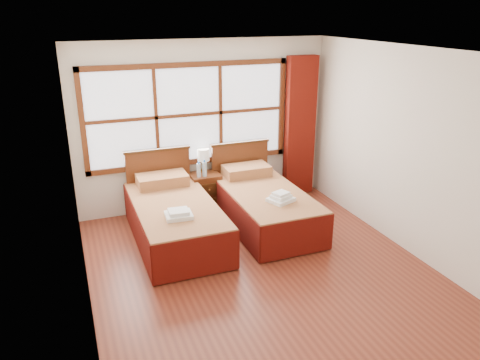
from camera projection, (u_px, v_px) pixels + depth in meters
name	position (u px, v px, depth m)	size (l,w,h in m)	color
floor	(261.00, 270.00, 5.72)	(4.50, 4.50, 0.00)	maroon
ceiling	(265.00, 51.00, 4.82)	(4.50, 4.50, 0.00)	white
wall_back	(204.00, 126.00, 7.24)	(4.00, 4.00, 0.00)	silver
wall_left	(77.00, 194.00, 4.60)	(4.50, 4.50, 0.00)	silver
wall_right	(407.00, 151.00, 5.95)	(4.50, 4.50, 0.00)	silver
window	(189.00, 115.00, 7.05)	(3.16, 0.06, 1.56)	white
curtain	(300.00, 127.00, 7.71)	(0.50, 0.16, 2.30)	maroon
bed_left	(174.00, 218.00, 6.40)	(1.07, 2.09, 1.04)	#40220D
bed_right	(263.00, 204.00, 6.85)	(1.05, 2.07, 1.02)	#40220D
nightstand	(205.00, 192.00, 7.33)	(0.45, 0.44, 0.60)	#582A13
towels_left	(179.00, 214.00, 5.83)	(0.35, 0.31, 0.10)	white
towels_right	(281.00, 198.00, 6.34)	(0.40, 0.37, 0.13)	white
lamp	(203.00, 155.00, 7.27)	(0.19, 0.19, 0.37)	gold
bottle_near	(199.00, 170.00, 7.07)	(0.06, 0.06, 0.24)	#A9C5D9
bottle_far	(205.00, 169.00, 7.10)	(0.07, 0.07, 0.26)	#A9C5D9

